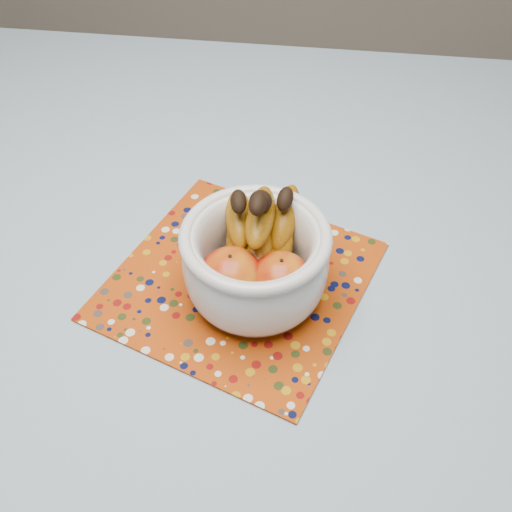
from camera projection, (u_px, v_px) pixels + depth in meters
name	position (u px, v px, depth m)	size (l,w,h in m)	color
table	(209.00, 279.00, 1.01)	(1.20, 1.20, 0.75)	brown
tablecloth	(206.00, 245.00, 0.95)	(1.32, 1.32, 0.01)	#6287A4
placemat	(239.00, 280.00, 0.89)	(0.35, 0.35, 0.00)	#9A3508
fruit_bowl	(256.00, 254.00, 0.82)	(0.20, 0.22, 0.18)	silver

